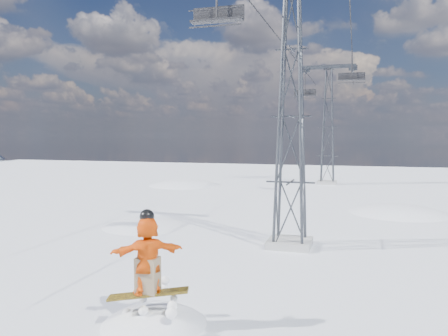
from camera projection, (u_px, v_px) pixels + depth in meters
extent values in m
plane|color=white|center=(213.00, 320.00, 11.13)|extent=(120.00, 120.00, 0.00)
sphere|color=white|center=(186.00, 292.00, 42.09)|extent=(22.00, 22.00, 22.00)
cube|color=#999999|center=(290.00, 243.00, 18.52)|extent=(1.80, 1.80, 0.30)
cube|color=#999999|center=(327.00, 182.00, 42.39)|extent=(1.80, 1.80, 0.30)
cube|color=#33363C|center=(329.00, 67.00, 41.56)|extent=(5.00, 0.35, 0.35)
cube|color=#33363C|center=(306.00, 70.00, 42.21)|extent=(0.80, 0.25, 0.50)
cube|color=#33363C|center=(353.00, 68.00, 40.94)|extent=(0.80, 0.25, 0.50)
cylinder|color=black|center=(284.00, 44.00, 29.34)|extent=(0.06, 51.00, 0.06)
cylinder|color=black|center=(352.00, 40.00, 28.07)|extent=(0.06, 51.00, 0.06)
cube|color=#9B7814|center=(148.00, 294.00, 10.55)|extent=(1.98, 0.91, 0.27)
imported|color=#F6590A|center=(148.00, 255.00, 10.48)|extent=(1.77, 1.43, 1.89)
cube|color=#78654A|center=(148.00, 276.00, 10.52)|extent=(0.66, 0.63, 0.87)
sphere|color=black|center=(147.00, 217.00, 10.41)|extent=(0.35, 0.35, 0.35)
cube|color=black|center=(217.00, 21.00, 15.42)|extent=(1.90, 0.43, 0.08)
cube|color=black|center=(219.00, 14.00, 15.60)|extent=(1.90, 0.06, 0.52)
cylinder|color=black|center=(215.00, 26.00, 15.21)|extent=(1.90, 0.06, 0.06)
cylinder|color=black|center=(214.00, 9.00, 15.12)|extent=(1.90, 0.05, 0.05)
cylinder|color=black|center=(352.00, 65.00, 31.56)|extent=(0.08, 0.08, 2.11)
cube|color=black|center=(351.00, 80.00, 31.63)|extent=(1.91, 0.43, 0.08)
cube|color=black|center=(352.00, 76.00, 31.81)|extent=(1.91, 0.06, 0.53)
cylinder|color=black|center=(351.00, 83.00, 31.42)|extent=(1.91, 0.06, 0.06)
cylinder|color=black|center=(351.00, 75.00, 31.34)|extent=(1.91, 0.05, 0.05)
cylinder|color=black|center=(305.00, 83.00, 41.80)|extent=(0.08, 0.08, 2.31)
cube|color=black|center=(305.00, 96.00, 41.88)|extent=(2.10, 0.47, 0.08)
cube|color=black|center=(305.00, 92.00, 42.08)|extent=(2.10, 0.06, 0.58)
cylinder|color=black|center=(304.00, 98.00, 41.65)|extent=(2.10, 0.06, 0.06)
cylinder|color=black|center=(304.00, 91.00, 41.55)|extent=(2.10, 0.05, 0.05)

